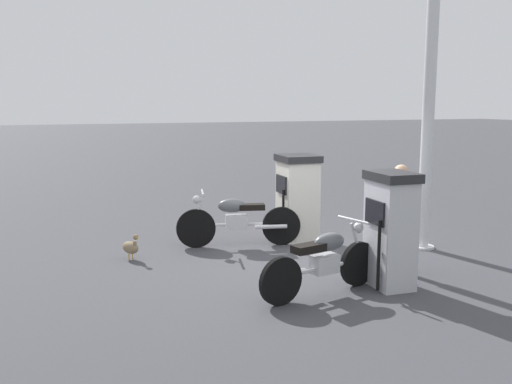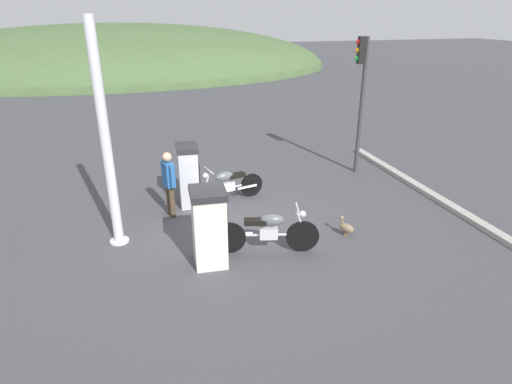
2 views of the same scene
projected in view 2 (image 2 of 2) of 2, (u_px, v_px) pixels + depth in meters
ground_plane at (225, 226)px, 9.81m from camera, size 120.00×120.00×0.00m
fuel_pump_near at (209, 227)px, 8.09m from camera, size 0.74×0.78×1.54m
fuel_pump_far at (189, 175)px, 10.61m from camera, size 0.59×0.75×1.56m
motorcycle_near_pump at (268, 230)px, 8.58m from camera, size 2.10×0.77×0.97m
motorcycle_far_pump at (228, 185)px, 10.95m from camera, size 1.89×0.65×0.94m
attendant_person at (169, 181)px, 9.97m from camera, size 0.29×0.57×1.58m
wandering_duck at (346, 227)px, 9.31m from camera, size 0.31×0.41×0.43m
roadside_traffic_light at (361, 83)px, 12.13m from camera, size 0.39×0.27×3.90m
canopy_support_pole at (106, 143)px, 8.31m from camera, size 0.40×0.40×4.49m
road_edge_kerb at (435, 197)px, 11.21m from camera, size 0.34×8.41×0.12m
distant_hill_main at (116, 70)px, 35.87m from camera, size 36.08×23.55×7.39m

